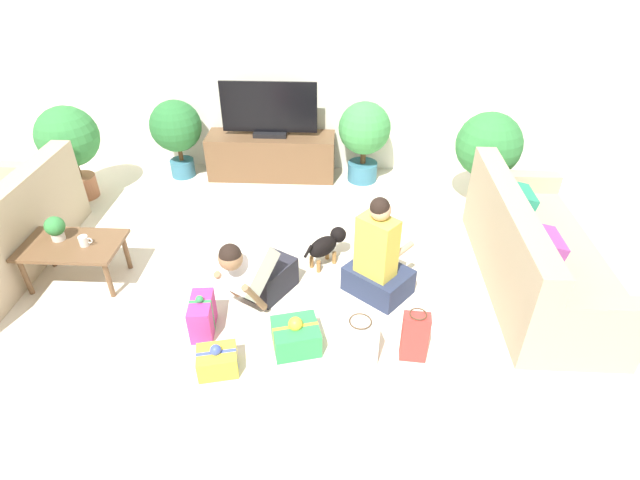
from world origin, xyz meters
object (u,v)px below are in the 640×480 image
at_px(coffee_table, 72,249).
at_px(person_kneeling, 256,272).
at_px(gift_bag_a, 415,337).
at_px(mug, 84,241).
at_px(potted_plant_back_left, 176,129).
at_px(tabletop_plant, 55,228).
at_px(gift_box_a, 217,361).
at_px(gift_bag_b, 359,343).
at_px(dog, 327,244).
at_px(potted_plant_corner_left, 69,141).
at_px(gift_box_b, 296,336).
at_px(potted_plant_back_right, 364,133).
at_px(gift_box_c, 202,316).
at_px(potted_plant_corner_right, 488,147).
at_px(tv, 269,112).
at_px(sofa_right, 533,255).
at_px(person_sitting, 378,261).
at_px(tv_console, 272,156).

xyz_separation_m(coffee_table, person_kneeling, (1.64, -0.21, -0.03)).
height_order(gift_bag_a, mug, mug).
height_order(potted_plant_back_left, tabletop_plant, potted_plant_back_left).
height_order(person_kneeling, mug, person_kneeling).
xyz_separation_m(gift_box_a, gift_bag_a, (1.44, 0.20, 0.12)).
bearing_deg(gift_bag_b, dog, 102.82).
distance_m(potted_plant_corner_left, tabletop_plant, 1.57).
height_order(gift_box_b, tabletop_plant, tabletop_plant).
bearing_deg(mug, potted_plant_back_right, 41.05).
relative_size(dog, gift_box_c, 1.11).
bearing_deg(gift_box_a, person_kneeling, 76.87).
bearing_deg(coffee_table, potted_plant_corner_right, 22.12).
bearing_deg(coffee_table, mug, -6.09).
bearing_deg(person_kneeling, potted_plant_corner_left, 174.14).
height_order(potted_plant_back_left, potted_plant_corner_right, potted_plant_corner_right).
relative_size(potted_plant_back_right, gift_box_b, 2.34).
xyz_separation_m(tv, gift_bag_b, (1.03, -3.01, -0.62)).
height_order(potted_plant_corner_left, mug, potted_plant_corner_left).
bearing_deg(potted_plant_corner_right, gift_box_c, -140.65).
height_order(potted_plant_back_left, mug, potted_plant_back_left).
relative_size(dog, gift_bag_a, 0.89).
relative_size(potted_plant_corner_left, potted_plant_corner_right, 1.00).
xyz_separation_m(sofa_right, gift_box_b, (-2.01, -0.90, -0.19)).
bearing_deg(person_sitting, gift_box_a, 77.48).
height_order(tv_console, gift_box_c, tv_console).
bearing_deg(gift_bag_b, person_sitting, 78.49).
bearing_deg(gift_bag_b, potted_plant_corner_left, 143.02).
bearing_deg(tv, gift_box_c, -94.20).
distance_m(potted_plant_corner_right, person_sitting, 2.05).
distance_m(gift_box_a, gift_box_b, 0.61).
bearing_deg(gift_box_c, mug, 153.74).
distance_m(potted_plant_back_right, potted_plant_corner_left, 3.29).
distance_m(coffee_table, person_sitting, 2.66).
distance_m(sofa_right, person_kneeling, 2.41).
height_order(potted_plant_back_left, gift_bag_a, potted_plant_back_left).
distance_m(dog, gift_box_b, 1.12).
bearing_deg(potted_plant_corner_left, person_sitting, -25.22).
relative_size(gift_box_a, gift_bag_b, 0.79).
distance_m(person_sitting, tabletop_plant, 2.80).
bearing_deg(gift_box_c, dog, 44.78).
bearing_deg(potted_plant_corner_right, potted_plant_corner_left, -179.41).
distance_m(sofa_right, potted_plant_back_left, 4.17).
bearing_deg(tv, potted_plant_back_left, -177.44).
bearing_deg(gift_box_b, mug, 159.51).
bearing_deg(potted_plant_back_right, gift_bag_b, -91.66).
distance_m(potted_plant_corner_right, dog, 2.11).
bearing_deg(potted_plant_back_left, coffee_table, -99.26).
height_order(tv, mug, tv).
bearing_deg(person_kneeling, gift_bag_a, 6.92).
height_order(tv_console, mug, tv_console).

